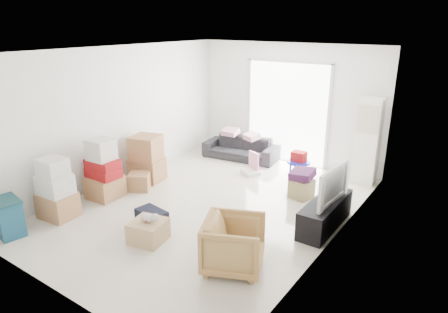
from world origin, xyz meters
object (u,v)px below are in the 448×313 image
at_px(ottoman, 301,188).
at_px(wood_crate, 148,231).
at_px(kids_table, 299,160).
at_px(storage_bins, 8,217).
at_px(sofa, 241,144).
at_px(tv_console, 325,214).
at_px(ac_tower, 367,141).
at_px(armchair, 234,242).
at_px(television, 327,197).

xyz_separation_m(ottoman, wood_crate, (-1.23, -2.75, -0.02)).
distance_m(kids_table, wood_crate, 3.62).
distance_m(storage_bins, kids_table, 5.34).
distance_m(sofa, wood_crate, 4.11).
xyz_separation_m(storage_bins, kids_table, (2.69, 4.61, 0.14)).
height_order(tv_console, kids_table, kids_table).
bearing_deg(storage_bins, ottoman, 50.86).
relative_size(tv_console, sofa, 0.77).
bearing_deg(wood_crate, kids_table, 77.30).
xyz_separation_m(ac_tower, tv_console, (0.05, -2.22, -0.65)).
relative_size(sofa, kids_table, 2.89).
bearing_deg(armchair, wood_crate, 72.49).
distance_m(ac_tower, storage_bins, 6.53).
height_order(storage_bins, wood_crate, storage_bins).
distance_m(tv_console, kids_table, 2.01).
distance_m(sofa, armchair, 4.51).
height_order(ottoman, wood_crate, ottoman).
xyz_separation_m(television, wood_crate, (-2.00, -1.93, -0.36)).
bearing_deg(armchair, sofa, 7.68).
distance_m(ac_tower, armchair, 4.06).
relative_size(sofa, wood_crate, 3.64).
bearing_deg(ottoman, wood_crate, -114.03).
bearing_deg(television, ac_tower, 4.94).
relative_size(ac_tower, storage_bins, 2.96).
bearing_deg(tv_console, sofa, 144.64).
xyz_separation_m(tv_console, armchair, (-0.57, -1.77, 0.16)).
xyz_separation_m(armchair, storage_bins, (-3.33, -1.24, -0.10)).
xyz_separation_m(tv_console, sofa, (-2.92, 2.07, 0.12)).
relative_size(sofa, storage_bins, 3.00).
height_order(armchair, storage_bins, armchair).
distance_m(tv_console, armchair, 1.87).
height_order(ac_tower, storage_bins, ac_tower).
bearing_deg(sofa, tv_console, -42.44).
bearing_deg(storage_bins, armchair, 20.51).
relative_size(ac_tower, armchair, 2.23).
bearing_deg(ac_tower, storage_bins, -126.29).
height_order(sofa, armchair, armchair).
distance_m(television, sofa, 3.59).
relative_size(television, sofa, 0.58).
distance_m(sofa, storage_bins, 5.19).
height_order(ac_tower, television, ac_tower).
relative_size(armchair, ottoman, 2.14).
xyz_separation_m(sofa, ottoman, (2.15, -1.26, -0.16)).
bearing_deg(television, ottoman, 47.27).
xyz_separation_m(kids_table, wood_crate, (-0.79, -3.52, -0.27)).
bearing_deg(ottoman, storage_bins, -129.14).
bearing_deg(ac_tower, kids_table, -151.47).
distance_m(television, ottoman, 1.18).
distance_m(television, storage_bins, 4.94).
bearing_deg(sofa, wood_crate, -84.14).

